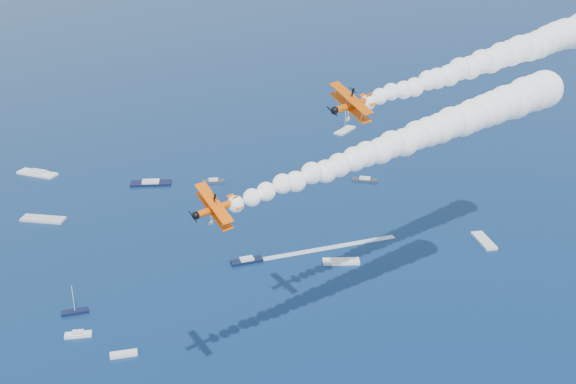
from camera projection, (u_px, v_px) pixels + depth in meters
biplane_lead at (352, 105)px, 111.13m from camera, size 8.17×9.99×8.42m
biplane_trail at (216, 208)px, 99.02m from camera, size 7.45×9.42×8.04m
smoke_trail_lead at (506, 55)px, 129.20m from camera, size 71.94×8.26×12.37m
smoke_trail_trail at (411, 138)px, 116.43m from camera, size 72.11×11.67×12.37m
spectator_boats at (75, 247)px, 194.94m from camera, size 242.82×191.43×0.70m
boat_wakes at (89, 189)px, 231.23m from camera, size 105.45×170.65×0.04m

